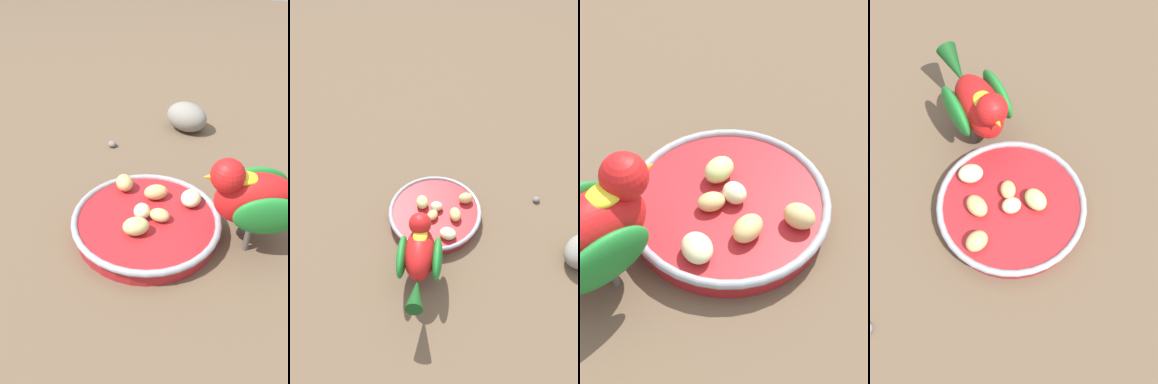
{
  "view_description": "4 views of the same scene",
  "coord_description": "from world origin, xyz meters",
  "views": [
    {
      "loc": [
        -0.41,
        -0.15,
        0.4
      ],
      "look_at": [
        0.01,
        0.02,
        0.05
      ],
      "focal_mm": 34.54,
      "sensor_mm": 36.0,
      "label": 1
    },
    {
      "loc": [
        0.21,
        -0.46,
        0.71
      ],
      "look_at": [
        -0.04,
        0.03,
        0.06
      ],
      "focal_mm": 32.9,
      "sensor_mm": 36.0,
      "label": 2
    },
    {
      "loc": [
        0.37,
        -0.12,
        0.51
      ],
      "look_at": [
        -0.0,
        -0.0,
        0.06
      ],
      "focal_mm": 53.9,
      "sensor_mm": 36.0,
      "label": 3
    },
    {
      "loc": [
        -0.0,
        0.32,
        0.67
      ],
      "look_at": [
        -0.03,
        0.0,
        0.05
      ],
      "focal_mm": 44.22,
      "sensor_mm": 36.0,
      "label": 4
    }
  ],
  "objects": [
    {
      "name": "apple_piece_0",
      "position": [
        -0.02,
        -0.01,
        0.04
      ],
      "size": [
        0.02,
        0.03,
        0.02
      ],
      "primitive_type": "ellipsoid",
      "rotation": [
        0.0,
        0.0,
        1.58
      ],
      "color": "tan",
      "rests_on": "feeding_bowl"
    },
    {
      "name": "parrot",
      "position": [
        0.02,
        -0.15,
        0.08
      ],
      "size": [
        0.13,
        0.2,
        0.14
      ],
      "rotation": [
        0.0,
        0.0,
        1.98
      ],
      "color": "#59544C",
      "rests_on": "ground_plane"
    },
    {
      "name": "apple_piece_1",
      "position": [
        0.03,
        0.07,
        0.04
      ],
      "size": [
        0.04,
        0.04,
        0.03
      ],
      "primitive_type": "ellipsoid",
      "rotation": [
        0.0,
        0.0,
        3.82
      ],
      "color": "tan",
      "rests_on": "feeding_bowl"
    },
    {
      "name": "apple_piece_5",
      "position": [
        0.03,
        0.01,
        0.04
      ],
      "size": [
        0.04,
        0.05,
        0.02
      ],
      "primitive_type": "ellipsoid",
      "rotation": [
        0.0,
        0.0,
        5.31
      ],
      "color": "tan",
      "rests_on": "feeding_bowl"
    },
    {
      "name": "apple_piece_3",
      "position": [
        -0.06,
        0.01,
        0.04
      ],
      "size": [
        0.05,
        0.05,
        0.03
      ],
      "primitive_type": "ellipsoid",
      "rotation": [
        0.0,
        0.0,
        2.16
      ],
      "color": "#C6D17A",
      "rests_on": "feeding_bowl"
    },
    {
      "name": "feeding_bowl",
      "position": [
        -0.02,
        0.01,
        0.02
      ],
      "size": [
        0.23,
        0.23,
        0.03
      ],
      "color": "#AD1E23",
      "rests_on": "ground_plane"
    },
    {
      "name": "apple_piece_4",
      "position": [
        -0.02,
        0.01,
        0.04
      ],
      "size": [
        0.04,
        0.03,
        0.02
      ],
      "primitive_type": "ellipsoid",
      "rotation": [
        0.0,
        0.0,
        0.28
      ],
      "color": "beige",
      "rests_on": "feeding_bowl"
    },
    {
      "name": "ground_plane",
      "position": [
        0.0,
        0.0,
        0.0
      ],
      "size": [
        4.0,
        4.0,
        0.0
      ],
      "primitive_type": "plane",
      "color": "brown"
    },
    {
      "name": "apple_piece_2",
      "position": [
        0.04,
        -0.05,
        0.04
      ],
      "size": [
        0.04,
        0.04,
        0.02
      ],
      "primitive_type": "ellipsoid",
      "rotation": [
        0.0,
        0.0,
        0.1
      ],
      "color": "beige",
      "rests_on": "feeding_bowl"
    }
  ]
}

